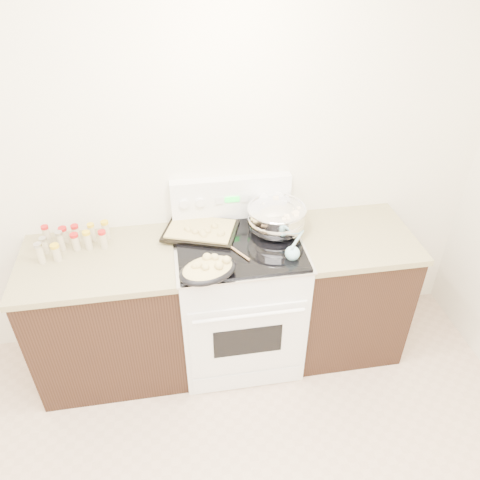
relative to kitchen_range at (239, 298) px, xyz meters
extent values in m
cube|color=white|center=(-0.35, 0.35, 0.86)|extent=(4.00, 0.05, 2.70)
cube|color=black|center=(-0.83, 0.01, -0.05)|extent=(0.90, 0.64, 0.88)
cube|color=brown|center=(-0.83, 0.01, 0.41)|extent=(0.93, 0.67, 0.04)
cube|color=black|center=(0.73, 0.01, -0.05)|extent=(0.70, 0.64, 0.88)
cube|color=brown|center=(0.73, 0.01, 0.41)|extent=(0.73, 0.67, 0.04)
cube|color=white|center=(0.00, 0.00, -0.03)|extent=(0.76, 0.66, 0.92)
cube|color=white|center=(0.00, -0.34, -0.04)|extent=(0.70, 0.01, 0.55)
cube|color=black|center=(0.00, -0.35, -0.04)|extent=(0.42, 0.01, 0.22)
cylinder|color=white|center=(0.00, -0.38, 0.21)|extent=(0.65, 0.02, 0.02)
cube|color=white|center=(0.00, -0.34, -0.41)|extent=(0.70, 0.01, 0.14)
cube|color=silver|center=(0.00, 0.00, 0.44)|extent=(0.78, 0.68, 0.01)
cube|color=black|center=(0.00, 0.00, 0.45)|extent=(0.74, 0.64, 0.01)
cube|color=white|center=(0.00, 0.29, 0.59)|extent=(0.76, 0.07, 0.28)
cylinder|color=white|center=(-0.30, 0.24, 0.61)|extent=(0.06, 0.02, 0.06)
cylinder|color=white|center=(-0.20, 0.24, 0.61)|extent=(0.06, 0.02, 0.06)
cylinder|color=white|center=(0.20, 0.24, 0.61)|extent=(0.06, 0.02, 0.06)
cylinder|color=white|center=(0.30, 0.24, 0.61)|extent=(0.06, 0.02, 0.06)
cube|color=#19E533|center=(0.00, 0.25, 0.61)|extent=(0.09, 0.00, 0.04)
cube|color=silver|center=(-0.08, 0.25, 0.61)|extent=(0.05, 0.00, 0.05)
cube|color=silver|center=(0.08, 0.25, 0.61)|extent=(0.05, 0.00, 0.05)
ellipsoid|color=silver|center=(0.25, 0.10, 0.53)|extent=(0.40, 0.40, 0.21)
cylinder|color=silver|center=(0.25, 0.10, 0.46)|extent=(0.20, 0.20, 0.01)
torus|color=silver|center=(0.25, 0.10, 0.61)|extent=(0.37, 0.37, 0.02)
cylinder|color=silver|center=(0.25, 0.10, 0.55)|extent=(0.34, 0.34, 0.12)
cylinder|color=brown|center=(0.25, 0.10, 0.60)|extent=(0.32, 0.32, 0.00)
cube|color=#F9E3B8|center=(0.34, 0.03, 0.61)|extent=(0.03, 0.03, 0.02)
cube|color=#F9E3B8|center=(0.19, 0.15, 0.61)|extent=(0.03, 0.03, 0.02)
cube|color=#F9E3B8|center=(0.35, 0.04, 0.61)|extent=(0.03, 0.03, 0.02)
cube|color=#F9E3B8|center=(0.34, 0.07, 0.61)|extent=(0.03, 0.03, 0.02)
cube|color=#F9E3B8|center=(0.27, 0.12, 0.61)|extent=(0.04, 0.04, 0.03)
cube|color=#F9E3B8|center=(0.27, 0.21, 0.61)|extent=(0.04, 0.04, 0.03)
cube|color=#F9E3B8|center=(0.34, -0.01, 0.61)|extent=(0.03, 0.03, 0.02)
cube|color=#F9E3B8|center=(0.36, 0.02, 0.61)|extent=(0.03, 0.03, 0.02)
cube|color=#F9E3B8|center=(0.26, 0.12, 0.61)|extent=(0.04, 0.04, 0.02)
cube|color=#F9E3B8|center=(0.38, 0.08, 0.61)|extent=(0.02, 0.02, 0.02)
cube|color=#F9E3B8|center=(0.29, -0.03, 0.61)|extent=(0.03, 0.03, 0.02)
cube|color=#F9E3B8|center=(0.27, -0.03, 0.61)|extent=(0.03, 0.03, 0.02)
cube|color=#F9E3B8|center=(0.20, 0.13, 0.61)|extent=(0.04, 0.04, 0.02)
cube|color=#F9E3B8|center=(0.29, 0.00, 0.61)|extent=(0.03, 0.03, 0.03)
ellipsoid|color=black|center=(-0.21, -0.28, 0.49)|extent=(0.39, 0.33, 0.08)
ellipsoid|color=tan|center=(-0.21, -0.28, 0.51)|extent=(0.35, 0.29, 0.06)
sphere|color=tan|center=(-0.21, -0.22, 0.54)|extent=(0.05, 0.05, 0.05)
sphere|color=tan|center=(-0.11, -0.27, 0.54)|extent=(0.05, 0.05, 0.05)
sphere|color=tan|center=(-0.16, -0.31, 0.54)|extent=(0.05, 0.05, 0.05)
sphere|color=tan|center=(-0.27, -0.29, 0.54)|extent=(0.05, 0.05, 0.05)
sphere|color=tan|center=(-0.28, -0.29, 0.54)|extent=(0.04, 0.04, 0.04)
sphere|color=tan|center=(-0.23, -0.31, 0.54)|extent=(0.04, 0.04, 0.04)
sphere|color=tan|center=(-0.17, -0.23, 0.54)|extent=(0.04, 0.04, 0.04)
sphere|color=tan|center=(-0.17, -0.24, 0.54)|extent=(0.04, 0.04, 0.04)
cube|color=black|center=(-0.21, 0.15, 0.46)|extent=(0.51, 0.43, 0.02)
cube|color=tan|center=(-0.21, 0.15, 0.48)|extent=(0.46, 0.38, 0.02)
sphere|color=tan|center=(-0.21, 0.08, 0.49)|extent=(0.04, 0.04, 0.04)
sphere|color=tan|center=(-0.30, 0.14, 0.49)|extent=(0.04, 0.04, 0.04)
sphere|color=tan|center=(-0.29, 0.13, 0.49)|extent=(0.03, 0.03, 0.03)
sphere|color=tan|center=(-0.09, 0.06, 0.49)|extent=(0.04, 0.04, 0.04)
sphere|color=tan|center=(-0.12, 0.14, 0.49)|extent=(0.03, 0.03, 0.03)
sphere|color=tan|center=(-0.20, 0.06, 0.49)|extent=(0.04, 0.04, 0.04)
sphere|color=tan|center=(-0.10, 0.05, 0.49)|extent=(0.04, 0.04, 0.04)
sphere|color=tan|center=(-0.18, 0.10, 0.49)|extent=(0.04, 0.04, 0.04)
sphere|color=tan|center=(-0.13, 0.15, 0.49)|extent=(0.05, 0.05, 0.05)
sphere|color=tan|center=(-0.25, 0.10, 0.49)|extent=(0.04, 0.04, 0.04)
cylinder|color=#A1774A|center=(-0.03, -0.09, 0.46)|extent=(0.13, 0.21, 0.01)
sphere|color=#A1774A|center=(-0.09, -0.18, 0.47)|extent=(0.04, 0.04, 0.04)
sphere|color=#93D0DB|center=(0.28, -0.20, 0.49)|extent=(0.09, 0.09, 0.09)
cylinder|color=#93D0DB|center=(0.33, -0.10, 0.51)|extent=(0.15, 0.25, 0.07)
cylinder|color=#BFB28C|center=(-1.13, 0.20, 0.49)|extent=(0.04, 0.04, 0.11)
cylinder|color=#B21414|center=(-1.13, 0.20, 0.55)|extent=(0.04, 0.04, 0.02)
cylinder|color=#BFB28C|center=(-1.04, 0.21, 0.47)|extent=(0.05, 0.05, 0.09)
cylinder|color=#B21414|center=(-1.04, 0.21, 0.53)|extent=(0.05, 0.05, 0.02)
cylinder|color=#BFB28C|center=(-0.96, 0.20, 0.48)|extent=(0.04, 0.04, 0.10)
cylinder|color=#B21414|center=(-0.96, 0.20, 0.54)|extent=(0.05, 0.05, 0.02)
cylinder|color=#BFB28C|center=(-0.87, 0.20, 0.48)|extent=(0.04, 0.04, 0.10)
cylinder|color=gold|center=(-0.87, 0.20, 0.54)|extent=(0.04, 0.04, 0.02)
cylinder|color=#BFB28C|center=(-0.79, 0.21, 0.48)|extent=(0.04, 0.04, 0.10)
cylinder|color=gold|center=(-0.79, 0.21, 0.54)|extent=(0.05, 0.05, 0.02)
cylinder|color=#BFB28C|center=(-1.13, 0.11, 0.47)|extent=(0.04, 0.04, 0.09)
cylinder|color=#B2B2B7|center=(-1.13, 0.11, 0.53)|extent=(0.04, 0.04, 0.02)
cylinder|color=#BFB28C|center=(-1.04, 0.13, 0.49)|extent=(0.04, 0.04, 0.11)
cylinder|color=#B2B2B7|center=(-1.04, 0.13, 0.55)|extent=(0.04, 0.04, 0.02)
cylinder|color=#BFB28C|center=(-0.96, 0.12, 0.48)|extent=(0.05, 0.05, 0.09)
cylinder|color=#B21414|center=(-0.96, 0.12, 0.53)|extent=(0.05, 0.05, 0.02)
cylinder|color=#BFB28C|center=(-0.88, 0.11, 0.48)|extent=(0.04, 0.04, 0.11)
cylinder|color=gold|center=(-0.88, 0.11, 0.55)|extent=(0.05, 0.05, 0.02)
cylinder|color=#BFB28C|center=(-0.80, 0.11, 0.48)|extent=(0.04, 0.04, 0.10)
cylinder|color=#B21414|center=(-0.80, 0.11, 0.54)|extent=(0.05, 0.05, 0.02)
cylinder|color=#BFB28C|center=(-1.14, 0.02, 0.49)|extent=(0.04, 0.04, 0.11)
cylinder|color=#B2B2B7|center=(-1.14, 0.02, 0.55)|extent=(0.05, 0.05, 0.02)
cylinder|color=#BFB28C|center=(-1.05, 0.03, 0.47)|extent=(0.05, 0.05, 0.09)
cylinder|color=gold|center=(-1.05, 0.03, 0.53)|extent=(0.05, 0.05, 0.02)
camera|label=1|loc=(-0.36, -2.25, 2.10)|focal=35.00mm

